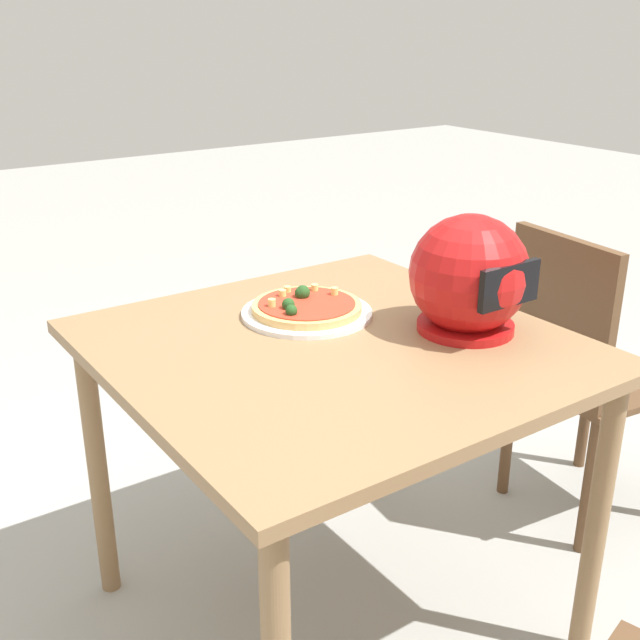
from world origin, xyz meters
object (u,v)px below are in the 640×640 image
object	(u,v)px
dining_table	(334,380)
pizza	(306,306)
motorcycle_helmet	(469,277)
chair_side	(577,364)

from	to	relation	value
dining_table	pizza	world-z (taller)	pizza
motorcycle_helmet	chair_side	world-z (taller)	motorcycle_helmet
motorcycle_helmet	dining_table	bearing A→B (deg)	-22.10
chair_side	dining_table	bearing A→B (deg)	-2.10
motorcycle_helmet	chair_side	distance (m)	0.69
dining_table	chair_side	xyz separation A→B (m)	(-0.85, 0.03, -0.17)
dining_table	pizza	distance (m)	0.21
dining_table	motorcycle_helmet	distance (m)	0.38
pizza	chair_side	bearing A→B (deg)	165.81
chair_side	motorcycle_helmet	bearing A→B (deg)	8.73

